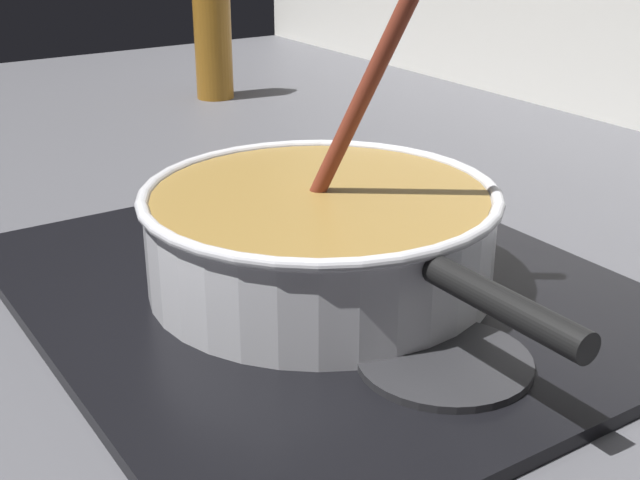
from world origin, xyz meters
name	(u,v)px	position (x,y,z in m)	size (l,w,h in m)	color
ground	(209,306)	(0.00, 0.00, -0.02)	(2.40, 1.60, 0.04)	#4C4C51
hob_plate	(320,290)	(0.07, 0.08, 0.01)	(0.56, 0.48, 0.01)	black
burner_ring	(320,280)	(0.07, 0.08, 0.02)	(0.17, 0.17, 0.01)	#592D0C
spare_burner	(444,361)	(0.24, 0.08, 0.01)	(0.13, 0.13, 0.01)	#262628
cooking_pan	(321,235)	(0.07, 0.08, 0.06)	(0.45, 0.31, 0.30)	silver
sauce_bottle	(212,27)	(-0.68, 0.35, 0.12)	(0.06, 0.06, 0.28)	#8C5919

